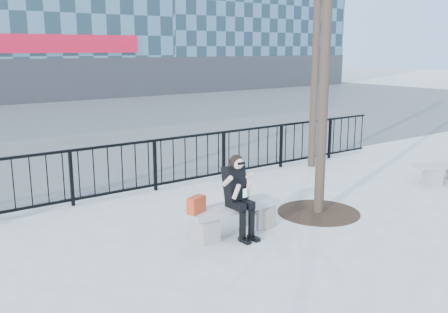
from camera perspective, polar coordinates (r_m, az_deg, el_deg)
ground at (r=8.28m, az=1.05°, el=-8.78°), size 120.00×120.00×0.00m
street_surface at (r=21.86m, az=-23.51°, el=3.48°), size 60.00×23.00×0.01m
railing at (r=10.55m, az=-8.84°, el=-1.11°), size 14.00×0.06×1.10m
tree_grate at (r=9.41m, az=10.73°, el=-6.28°), size 1.50×1.50×0.02m
bench_main at (r=8.17m, az=1.05°, el=-6.81°), size 1.65×0.46×0.49m
bench_second at (r=12.31m, az=23.95°, el=-1.47°), size 1.47×0.41×0.44m
seated_woman at (r=7.94m, az=1.76°, el=-4.60°), size 0.50×0.64×1.34m
handbag at (r=7.71m, az=-3.19°, el=-5.53°), size 0.35×0.25×0.26m
shopping_bag at (r=8.52m, az=4.95°, el=-6.94°), size 0.40×0.27×0.35m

